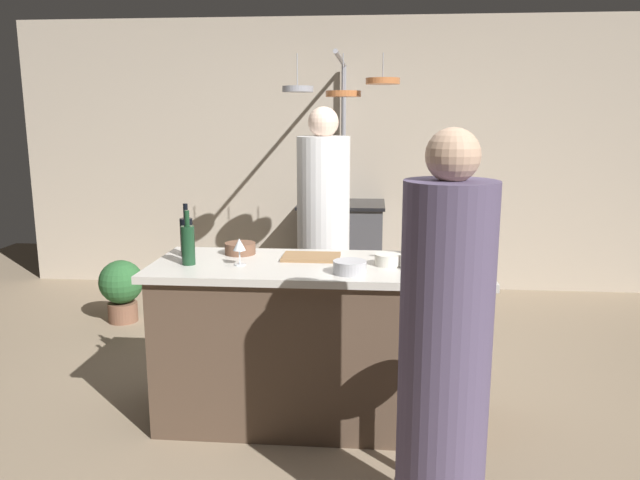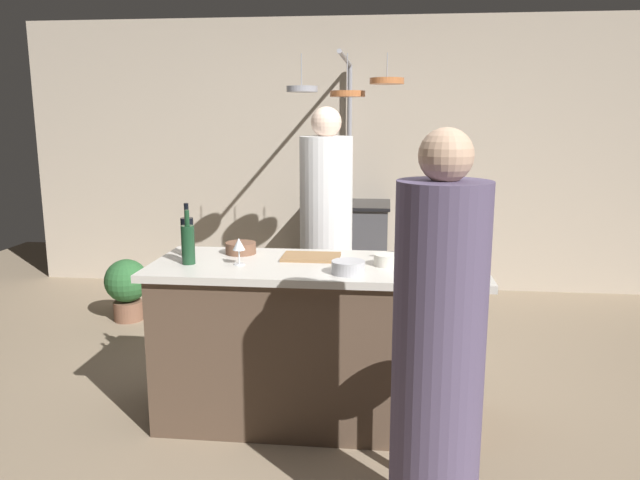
{
  "view_description": "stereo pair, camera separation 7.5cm",
  "coord_description": "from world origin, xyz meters",
  "px_view_note": "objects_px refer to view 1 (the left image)",
  "views": [
    {
      "loc": [
        0.3,
        -3.23,
        1.69
      ],
      "look_at": [
        0.0,
        0.15,
        1.0
      ],
      "focal_mm": 34.57,
      "sensor_mm": 36.0,
      "label": 1
    },
    {
      "loc": [
        0.37,
        -3.23,
        1.69
      ],
      "look_at": [
        0.0,
        0.15,
        1.0
      ],
      "focal_mm": 34.57,
      "sensor_mm": 36.0,
      "label": 2
    }
  ],
  "objects_px": {
    "wine_bottle_green": "(188,244)",
    "bar_stool_right": "(432,411)",
    "chef": "(323,241)",
    "wine_bottle_amber": "(429,237)",
    "mixing_bowl_wooden": "(240,248)",
    "wine_bottle_red": "(448,254)",
    "wine_bottle_rose": "(426,245)",
    "mixing_bowl_steel": "(350,267)",
    "wine_bottle_dark": "(187,236)",
    "wine_glass_by_chef": "(239,246)",
    "pepper_mill": "(471,249)",
    "wine_glass_near_left_guest": "(443,251)",
    "cutting_board": "(311,257)",
    "potted_plant": "(121,287)",
    "mixing_bowl_ceramic": "(388,260)",
    "guest_right": "(444,363)",
    "stove_range": "(341,249)"
  },
  "relations": [
    {
      "from": "wine_bottle_green",
      "to": "bar_stool_right",
      "type": "bearing_deg",
      "value": -23.03
    },
    {
      "from": "chef",
      "to": "bar_stool_right",
      "type": "bearing_deg",
      "value": -69.06
    },
    {
      "from": "wine_bottle_amber",
      "to": "mixing_bowl_wooden",
      "type": "distance_m",
      "value": 1.08
    },
    {
      "from": "wine_bottle_red",
      "to": "wine_bottle_amber",
      "type": "bearing_deg",
      "value": 97.71
    },
    {
      "from": "bar_stool_right",
      "to": "wine_bottle_red",
      "type": "xyz_separation_m",
      "value": [
        0.09,
        0.36,
        0.65
      ]
    },
    {
      "from": "bar_stool_right",
      "to": "wine_bottle_rose",
      "type": "relative_size",
      "value": 2.11
    },
    {
      "from": "wine_bottle_rose",
      "to": "wine_bottle_green",
      "type": "xyz_separation_m",
      "value": [
        -1.26,
        -0.03,
        -0.01
      ]
    },
    {
      "from": "chef",
      "to": "mixing_bowl_steel",
      "type": "relative_size",
      "value": 10.23
    },
    {
      "from": "wine_bottle_dark",
      "to": "mixing_bowl_steel",
      "type": "height_order",
      "value": "wine_bottle_dark"
    },
    {
      "from": "chef",
      "to": "wine_glass_by_chef",
      "type": "xyz_separation_m",
      "value": [
        -0.36,
        -1.1,
        0.19
      ]
    },
    {
      "from": "wine_bottle_amber",
      "to": "wine_glass_by_chef",
      "type": "height_order",
      "value": "wine_bottle_amber"
    },
    {
      "from": "mixing_bowl_steel",
      "to": "wine_bottle_amber",
      "type": "bearing_deg",
      "value": 41.17
    },
    {
      "from": "wine_bottle_rose",
      "to": "wine_bottle_amber",
      "type": "xyz_separation_m",
      "value": [
        0.03,
        0.22,
        -0.0
      ]
    },
    {
      "from": "pepper_mill",
      "to": "wine_bottle_red",
      "type": "distance_m",
      "value": 0.26
    },
    {
      "from": "wine_bottle_red",
      "to": "wine_glass_near_left_guest",
      "type": "relative_size",
      "value": 2.18
    },
    {
      "from": "bar_stool_right",
      "to": "wine_bottle_rose",
      "type": "bearing_deg",
      "value": 90.42
    },
    {
      "from": "mixing_bowl_wooden",
      "to": "wine_bottle_dark",
      "type": "bearing_deg",
      "value": -165.09
    },
    {
      "from": "chef",
      "to": "wine_glass_by_chef",
      "type": "distance_m",
      "value": 1.17
    },
    {
      "from": "mixing_bowl_steel",
      "to": "cutting_board",
      "type": "bearing_deg",
      "value": 126.12
    },
    {
      "from": "wine_glass_by_chef",
      "to": "wine_bottle_amber",
      "type": "bearing_deg",
      "value": 13.42
    },
    {
      "from": "potted_plant",
      "to": "wine_glass_near_left_guest",
      "type": "height_order",
      "value": "wine_glass_near_left_guest"
    },
    {
      "from": "chef",
      "to": "wine_bottle_rose",
      "type": "bearing_deg",
      "value": -59.85
    },
    {
      "from": "wine_bottle_rose",
      "to": "wine_bottle_amber",
      "type": "height_order",
      "value": "wine_bottle_rose"
    },
    {
      "from": "potted_plant",
      "to": "wine_glass_near_left_guest",
      "type": "relative_size",
      "value": 3.56
    },
    {
      "from": "cutting_board",
      "to": "mixing_bowl_ceramic",
      "type": "distance_m",
      "value": 0.44
    },
    {
      "from": "wine_glass_near_left_guest",
      "to": "mixing_bowl_ceramic",
      "type": "bearing_deg",
      "value": 158.51
    },
    {
      "from": "pepper_mill",
      "to": "wine_glass_near_left_guest",
      "type": "bearing_deg",
      "value": -156.06
    },
    {
      "from": "wine_bottle_rose",
      "to": "wine_bottle_amber",
      "type": "relative_size",
      "value": 1.0
    },
    {
      "from": "wine_bottle_green",
      "to": "mixing_bowl_ceramic",
      "type": "relative_size",
      "value": 2.08
    },
    {
      "from": "potted_plant",
      "to": "pepper_mill",
      "type": "distance_m",
      "value": 3.1
    },
    {
      "from": "wine_bottle_green",
      "to": "wine_glass_near_left_guest",
      "type": "distance_m",
      "value": 1.35
    },
    {
      "from": "wine_bottle_amber",
      "to": "wine_bottle_red",
      "type": "xyz_separation_m",
      "value": [
        0.06,
        -0.44,
        -0.0
      ]
    },
    {
      "from": "wine_bottle_red",
      "to": "guest_right",
      "type": "bearing_deg",
      "value": -96.97
    },
    {
      "from": "potted_plant",
      "to": "wine_glass_near_left_guest",
      "type": "bearing_deg",
      "value": -33.9
    },
    {
      "from": "guest_right",
      "to": "wine_bottle_green",
      "type": "relative_size",
      "value": 5.59
    },
    {
      "from": "bar_stool_right",
      "to": "chef",
      "type": "bearing_deg",
      "value": 110.94
    },
    {
      "from": "cutting_board",
      "to": "mixing_bowl_steel",
      "type": "distance_m",
      "value": 0.39
    },
    {
      "from": "guest_right",
      "to": "mixing_bowl_steel",
      "type": "xyz_separation_m",
      "value": [
        -0.39,
        0.8,
        0.17
      ]
    },
    {
      "from": "guest_right",
      "to": "mixing_bowl_ceramic",
      "type": "distance_m",
      "value": 1.02
    },
    {
      "from": "wine_bottle_dark",
      "to": "chef",
      "type": "bearing_deg",
      "value": 52.29
    },
    {
      "from": "pepper_mill",
      "to": "mixing_bowl_wooden",
      "type": "bearing_deg",
      "value": 169.33
    },
    {
      "from": "guest_right",
      "to": "wine_bottle_rose",
      "type": "xyz_separation_m",
      "value": [
        -0.0,
        0.95,
        0.26
      ]
    },
    {
      "from": "cutting_board",
      "to": "wine_bottle_red",
      "type": "height_order",
      "value": "wine_bottle_red"
    },
    {
      "from": "wine_glass_near_left_guest",
      "to": "cutting_board",
      "type": "bearing_deg",
      "value": 161.9
    },
    {
      "from": "mixing_bowl_wooden",
      "to": "mixing_bowl_ceramic",
      "type": "distance_m",
      "value": 0.87
    },
    {
      "from": "bar_stool_right",
      "to": "wine_glass_by_chef",
      "type": "xyz_separation_m",
      "value": [
        -0.99,
        0.55,
        0.63
      ]
    },
    {
      "from": "guest_right",
      "to": "cutting_board",
      "type": "distance_m",
      "value": 1.28
    },
    {
      "from": "stove_range",
      "to": "pepper_mill",
      "type": "bearing_deg",
      "value": -72.05
    },
    {
      "from": "stove_range",
      "to": "wine_bottle_rose",
      "type": "height_order",
      "value": "wine_bottle_rose"
    },
    {
      "from": "potted_plant",
      "to": "wine_glass_by_chef",
      "type": "height_order",
      "value": "wine_glass_by_chef"
    }
  ]
}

